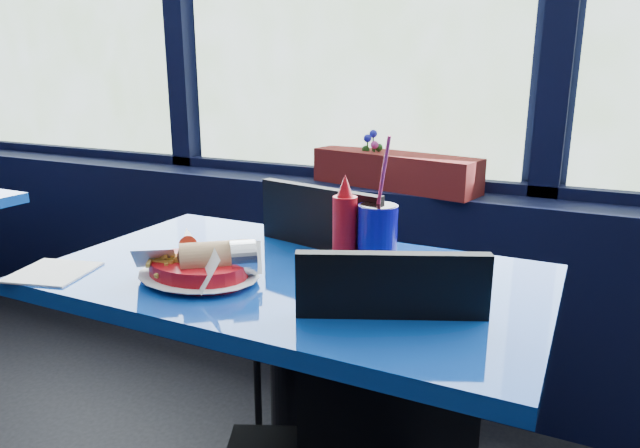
{
  "coord_description": "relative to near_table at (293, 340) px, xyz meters",
  "views": [
    {
      "loc": [
        0.94,
        0.86,
        1.23
      ],
      "look_at": [
        0.39,
        1.98,
        0.89
      ],
      "focal_mm": 32.0,
      "sensor_mm": 36.0,
      "label": 1
    }
  ],
  "objects": [
    {
      "name": "chair_near_front",
      "position": [
        0.26,
        -0.25,
        -0.06
      ],
      "size": [
        0.53,
        0.53,
        0.88
      ],
      "rotation": [
        0.0,
        0.0,
        0.42
      ],
      "color": "black",
      "rests_on": "ground"
    },
    {
      "name": "napkin",
      "position": [
        -0.52,
        -0.26,
        0.18
      ],
      "size": [
        0.21,
        0.21,
        0.0
      ],
      "primitive_type": "cube",
      "rotation": [
        0.0,
        0.0,
        0.26
      ],
      "color": "white",
      "rests_on": "near_table"
    },
    {
      "name": "window_sill",
      "position": [
        -0.3,
        0.87,
        -0.17
      ],
      "size": [
        5.0,
        0.26,
        0.8
      ],
      "primitive_type": "cube",
      "color": "black",
      "rests_on": "ground"
    },
    {
      "name": "flower_vase",
      "position": [
        -0.13,
        0.86,
        0.3
      ],
      "size": [
        0.11,
        0.11,
        0.21
      ],
      "rotation": [
        0.0,
        0.0,
        -0.09
      ],
      "color": "silver",
      "rests_on": "window_sill"
    },
    {
      "name": "chair_near_back",
      "position": [
        -0.05,
        0.32,
        -0.04
      ],
      "size": [
        0.5,
        0.5,
        0.92
      ],
      "rotation": [
        0.0,
        0.0,
        2.93
      ],
      "color": "black",
      "rests_on": "ground"
    },
    {
      "name": "soda_cup",
      "position": [
        0.17,
        0.13,
        0.26
      ],
      "size": [
        0.1,
        0.1,
        0.33
      ],
      "rotation": [
        0.0,
        0.0,
        0.21
      ],
      "color": "#0E0C88",
      "rests_on": "near_table"
    },
    {
      "name": "food_basket",
      "position": [
        -0.16,
        -0.14,
        0.22
      ],
      "size": [
        0.3,
        0.3,
        0.1
      ],
      "rotation": [
        0.0,
        0.0,
        0.24
      ],
      "color": "#B60C14",
      "rests_on": "near_table"
    },
    {
      "name": "ketchup_bottle",
      "position": [
        0.09,
        0.11,
        0.28
      ],
      "size": [
        0.06,
        0.06,
        0.23
      ],
      "color": "#B60C14",
      "rests_on": "near_table"
    },
    {
      "name": "near_table",
      "position": [
        0.0,
        0.0,
        0.0
      ],
      "size": [
        1.2,
        0.7,
        0.75
      ],
      "color": "black",
      "rests_on": "ground"
    },
    {
      "name": "planter_box",
      "position": [
        -0.04,
        0.86,
        0.3
      ],
      "size": [
        0.66,
        0.3,
        0.13
      ],
      "primitive_type": "cube",
      "rotation": [
        0.0,
        0.0,
        -0.22
      ],
      "color": "maroon",
      "rests_on": "window_sill"
    }
  ]
}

